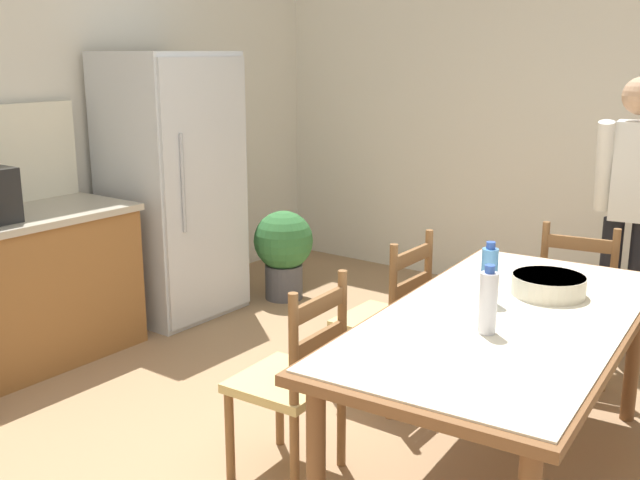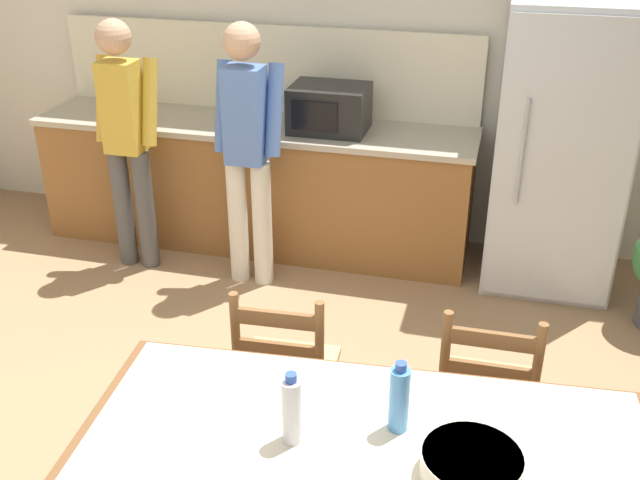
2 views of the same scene
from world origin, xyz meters
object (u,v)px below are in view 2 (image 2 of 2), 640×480
(refrigerator, at_px, (561,150))
(chair_side_far_left, at_px, (286,372))
(serving_bowl, at_px, (472,464))
(dining_table, at_px, (364,465))
(person_at_sink, at_px, (126,134))
(bottle_off_centre, at_px, (399,399))
(microwave, at_px, (329,108))
(chair_side_far_right, at_px, (485,394))
(bottle_near_centre, at_px, (292,410))
(person_at_counter, at_px, (247,144))

(refrigerator, bearing_deg, chair_side_far_left, -120.36)
(serving_bowl, bearing_deg, dining_table, 172.84)
(dining_table, bearing_deg, serving_bowl, -7.16)
(person_at_sink, bearing_deg, bottle_off_centre, -135.18)
(microwave, bearing_deg, chair_side_far_right, -58.85)
(bottle_near_centre, xyz_separation_m, bottle_off_centre, (0.33, 0.15, 0.00))
(dining_table, bearing_deg, bottle_off_centre, 55.08)
(microwave, relative_size, person_at_counter, 0.30)
(serving_bowl, bearing_deg, person_at_sink, 135.93)
(refrigerator, distance_m, chair_side_far_left, 2.36)
(refrigerator, relative_size, dining_table, 0.89)
(bottle_near_centre, relative_size, serving_bowl, 0.84)
(refrigerator, relative_size, chair_side_far_left, 1.98)
(microwave, distance_m, person_at_sink, 1.32)
(bottle_near_centre, height_order, chair_side_far_left, bottle_near_centre)
(serving_bowl, bearing_deg, microwave, 112.40)
(bottle_near_centre, bearing_deg, microwave, 101.46)
(microwave, relative_size, dining_table, 0.25)
(bottle_off_centre, xyz_separation_m, person_at_counter, (-1.28, 2.10, 0.06))
(serving_bowl, relative_size, chair_side_far_left, 0.35)
(serving_bowl, bearing_deg, bottle_off_centre, 146.77)
(bottle_off_centre, distance_m, person_at_counter, 2.46)
(person_at_sink, bearing_deg, chair_side_far_left, -134.98)
(dining_table, bearing_deg, chair_side_far_right, 64.89)
(chair_side_far_right, bearing_deg, bottle_near_centre, 52.11)
(bottle_near_centre, distance_m, person_at_counter, 2.44)
(refrigerator, xyz_separation_m, person_at_counter, (-1.87, -0.50, 0.04))
(bottle_off_centre, bearing_deg, chair_side_far_left, 134.31)
(dining_table, relative_size, serving_bowl, 6.32)
(refrigerator, bearing_deg, bottle_near_centre, -108.42)
(refrigerator, distance_m, bottle_off_centre, 2.67)
(dining_table, height_order, chair_side_far_right, chair_side_far_right)
(refrigerator, xyz_separation_m, bottle_near_centre, (-0.92, -2.75, -0.02))
(chair_side_far_right, xyz_separation_m, person_at_sink, (-2.40, 1.45, 0.49))
(bottle_near_centre, distance_m, chair_side_far_right, 1.12)
(bottle_off_centre, relative_size, chair_side_far_right, 0.30)
(chair_side_far_right, relative_size, person_at_sink, 0.55)
(person_at_sink, distance_m, person_at_counter, 0.83)
(serving_bowl, bearing_deg, bottle_near_centre, 177.67)
(bottle_near_centre, bearing_deg, chair_side_far_left, 108.95)
(dining_table, bearing_deg, refrigerator, 76.16)
(chair_side_far_right, distance_m, chair_side_far_left, 0.88)
(chair_side_far_right, relative_size, chair_side_far_left, 1.00)
(serving_bowl, bearing_deg, chair_side_far_left, 137.64)
(microwave, bearing_deg, serving_bowl, -67.60)
(dining_table, bearing_deg, person_at_counter, 118.19)
(chair_side_far_right, relative_size, person_at_counter, 0.54)
(dining_table, xyz_separation_m, bottle_off_centre, (0.09, 0.13, 0.20))
(bottle_near_centre, bearing_deg, serving_bowl, -2.33)
(dining_table, bearing_deg, microwave, 106.31)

